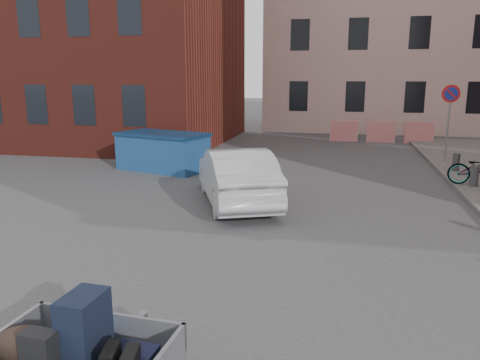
# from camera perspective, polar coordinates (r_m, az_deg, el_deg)

# --- Properties ---
(ground) EXTENTS (120.00, 120.00, 0.00)m
(ground) POSITION_cam_1_polar(r_m,az_deg,el_deg) (8.80, -4.58, -7.72)
(ground) COLOR #38383A
(ground) RESTS_ON ground
(building_pink) EXTENTS (16.00, 8.00, 14.00)m
(building_pink) POSITION_cam_1_polar(r_m,az_deg,el_deg) (30.36, 20.22, 19.26)
(building_pink) COLOR #D0AAA0
(building_pink) RESTS_ON ground
(far_building) EXTENTS (6.00, 6.00, 8.00)m
(far_building) POSITION_cam_1_polar(r_m,az_deg,el_deg) (37.40, -25.12, 12.82)
(far_building) COLOR maroon
(far_building) RESTS_ON ground
(no_parking_sign) EXTENTS (0.60, 0.09, 2.65)m
(no_parking_sign) POSITION_cam_1_polar(r_m,az_deg,el_deg) (17.76, 24.20, 8.11)
(no_parking_sign) COLOR gray
(no_parking_sign) RESTS_ON sidewalk
(barriers) EXTENTS (4.70, 0.18, 1.00)m
(barriers) POSITION_cam_1_polar(r_m,az_deg,el_deg) (23.10, 16.79, 5.65)
(barriers) COLOR red
(barriers) RESTS_ON ground
(trailer) EXTENTS (1.66, 1.84, 1.20)m
(trailer) POSITION_cam_1_polar(r_m,az_deg,el_deg) (4.63, -19.22, -19.90)
(trailer) COLOR black
(trailer) RESTS_ON ground
(dumpster) EXTENTS (3.28, 2.34, 1.24)m
(dumpster) POSITION_cam_1_polar(r_m,az_deg,el_deg) (15.70, -9.40, 3.48)
(dumpster) COLOR navy
(dumpster) RESTS_ON ground
(silver_car) EXTENTS (2.94, 4.36, 1.36)m
(silver_car) POSITION_cam_1_polar(r_m,az_deg,el_deg) (11.38, -0.46, 0.54)
(silver_car) COLOR #A5A8AC
(silver_car) RESTS_ON ground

